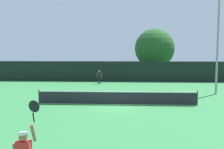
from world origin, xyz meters
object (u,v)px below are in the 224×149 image
large_tree (155,48)px  parked_car_near (74,71)px  tennis_ball (148,99)px  player_receiving (99,76)px  parked_car_far (160,71)px  light_pole (218,38)px  parked_car_mid (131,71)px

large_tree → parked_car_near: (-12.35, 1.32, -3.53)m
tennis_ball → large_tree: 18.42m
player_receiving → tennis_ball: bearing=116.7°
parked_car_far → tennis_ball: bearing=-98.4°
tennis_ball → parked_car_far: bearing=79.6°
parked_car_near → light_pole: bearing=-48.1°
player_receiving → tennis_ball: size_ratio=23.01×
parked_car_near → parked_car_far: same height
large_tree → parked_car_near: 12.92m
player_receiving → parked_car_mid: bearing=-109.7°
player_receiving → large_tree: large_tree is taller
large_tree → parked_car_near: size_ratio=1.68×
parked_car_mid → parked_car_far: 4.77m
parked_car_mid → parked_car_far: (4.77, 0.02, 0.00)m
light_pole → tennis_ball: bearing=-154.6°
parked_car_near → parked_car_far: size_ratio=1.01×
parked_car_near → parked_car_mid: bearing=8.3°
parked_car_near → parked_car_mid: same height
parked_car_near → parked_car_mid: size_ratio=0.99×
large_tree → parked_car_mid: large_tree is taller
large_tree → parked_car_far: 4.92m
parked_car_mid → parked_car_far: bearing=5.0°
tennis_ball → large_tree: large_tree is taller
large_tree → parked_car_mid: (-3.45, 3.14, -3.53)m
light_pole → parked_car_far: (-2.49, 17.90, -4.23)m
light_pole → parked_car_far: light_pole is taller
player_receiving → parked_car_near: 10.54m
parked_car_near → tennis_ball: bearing=-66.0°
player_receiving → large_tree: (7.43, 8.00, 3.36)m
light_pole → parked_car_mid: bearing=112.1°
large_tree → tennis_ball: bearing=-98.1°
large_tree → parked_car_mid: size_ratio=1.67×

